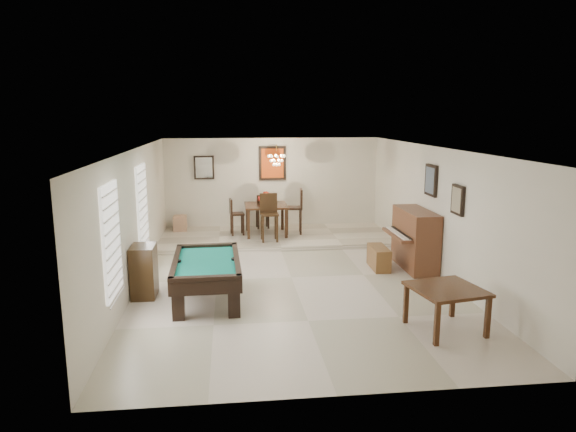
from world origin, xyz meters
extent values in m
cube|color=beige|center=(0.00, 0.00, -0.01)|extent=(6.00, 9.00, 0.02)
cube|color=silver|center=(0.00, 4.50, 1.30)|extent=(6.00, 0.04, 2.60)
cube|color=silver|center=(0.00, -4.50, 1.30)|extent=(6.00, 0.04, 2.60)
cube|color=silver|center=(-3.00, 0.00, 1.30)|extent=(0.04, 9.00, 2.60)
cube|color=silver|center=(3.00, 0.00, 1.30)|extent=(0.04, 9.00, 2.60)
cube|color=white|center=(0.00, 0.00, 2.60)|extent=(6.00, 9.00, 0.04)
cube|color=beige|center=(0.00, 3.25, 0.06)|extent=(6.00, 2.50, 0.12)
cube|color=white|center=(-2.97, -2.20, 1.40)|extent=(0.06, 1.00, 1.70)
cube|color=white|center=(-2.97, 0.60, 1.40)|extent=(0.06, 1.00, 1.70)
cube|color=brown|center=(1.94, 0.42, 0.23)|extent=(0.35, 0.85, 0.47)
cube|color=black|center=(-2.77, -0.78, 0.47)|extent=(0.42, 0.63, 0.94)
cube|color=tan|center=(-2.58, 4.10, 0.32)|extent=(0.37, 0.45, 0.40)
cube|color=#D84C14|center=(0.00, 4.46, 1.90)|extent=(0.75, 0.06, 0.95)
cube|color=white|center=(-1.90, 4.46, 1.80)|extent=(0.55, 0.06, 0.65)
cube|color=slate|center=(2.96, 0.30, 1.90)|extent=(0.06, 0.55, 0.65)
cube|color=gray|center=(2.96, -1.00, 1.70)|extent=(0.06, 0.45, 0.55)
camera|label=1|loc=(-1.19, -9.88, 3.24)|focal=32.00mm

